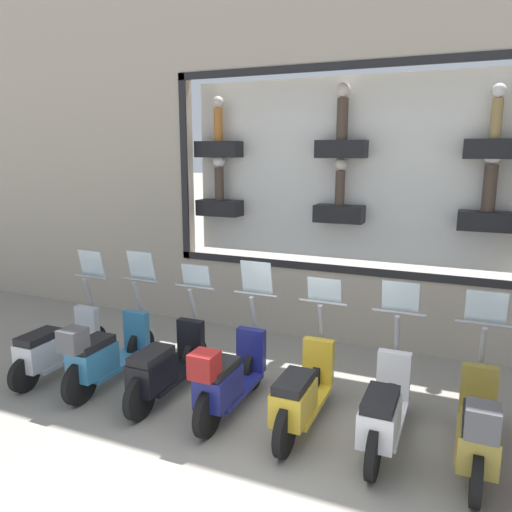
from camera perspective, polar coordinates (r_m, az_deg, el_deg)
The scene contains 9 objects.
ground_plane at distance 5.64m, azimuth -1.29°, elevation -21.43°, with size 120.00×120.00×0.00m, color gray.
building_facade at distance 8.36m, azimuth 10.01°, elevation 25.41°, with size 1.23×36.00×9.97m.
scooter_olive_1 at distance 5.53m, azimuth 24.06°, elevation -17.54°, with size 1.80×0.61×1.63m.
scooter_white_2 at distance 5.63m, azimuth 14.42°, elevation -16.64°, with size 1.81×0.60×1.64m.
scooter_yellow_3 at distance 5.81m, azimuth 5.26°, elevation -15.32°, with size 1.81×0.60×1.59m.
scooter_navy_4 at distance 6.05m, azimuth -3.29°, elevation -13.63°, with size 1.81×0.60×1.72m.
scooter_black_5 at distance 6.53m, azimuth -10.35°, elevation -12.27°, with size 1.81×0.60×1.59m.
scooter_teal_6 at distance 6.99m, azimuth -16.91°, elevation -10.55°, with size 1.81×0.61×1.70m.
scooter_silver_7 at distance 7.63m, azimuth -21.91°, elevation -9.53°, with size 1.79×0.61×1.64m.
Camera 1 is at (-4.28, -1.98, 3.10)m, focal length 35.00 mm.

